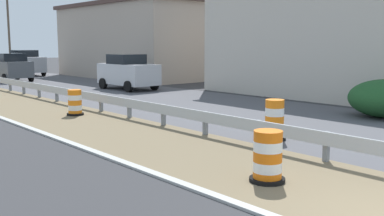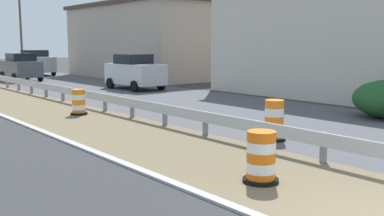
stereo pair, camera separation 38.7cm
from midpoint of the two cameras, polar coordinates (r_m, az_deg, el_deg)
name	(u,v)px [view 2 (the right image)]	position (r m, az deg, el deg)	size (l,w,h in m)	color
guardrail_median	(322,141)	(10.76, 17.04, -3.94)	(0.18, 51.50, 0.71)	#ADB2B7
traffic_barrel_nearest	(261,159)	(9.02, 9.90, -6.39)	(0.71, 0.71, 1.02)	orange
traffic_barrel_close	(274,122)	(12.91, 11.13, -1.75)	(0.66, 0.66, 1.15)	orange
traffic_barrel_mid	(79,103)	(17.75, -13.46, 0.57)	(0.63, 0.63, 0.97)	orange
car_trailing_near_lane	(36,62)	(41.28, -18.82, 5.44)	(2.18, 4.81, 2.13)	silver
car_lead_far_lane	(21,67)	(35.24, -20.44, 4.86)	(2.04, 4.08, 2.00)	#4C5156
car_mid_far_lane	(135,72)	(27.03, -6.80, 4.54)	(2.12, 4.06, 2.07)	silver
roadside_shop_near	(339,31)	(25.25, 18.38, 9.20)	(7.44, 12.45, 6.67)	beige
roadside_shop_far	(154,40)	(37.31, -4.49, 8.47)	(8.93, 14.61, 5.84)	#AD9E8E
utility_pole_near	(288,18)	(23.79, 12.46, 10.95)	(0.24, 1.80, 7.58)	brown
utility_pole_mid	(128,26)	(35.52, -7.74, 10.21)	(0.24, 1.80, 7.74)	brown
utility_pole_far	(20,24)	(56.54, -20.58, 9.87)	(0.24, 1.80, 9.49)	brown
tree_roadside	(151,12)	(38.13, -4.89, 11.90)	(4.67, 4.67, 7.33)	brown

